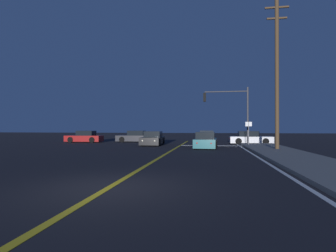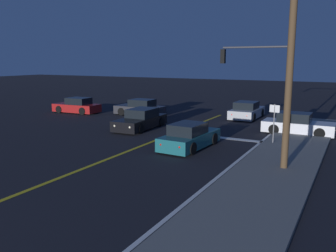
{
  "view_description": "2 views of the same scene",
  "coord_description": "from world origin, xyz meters",
  "px_view_note": "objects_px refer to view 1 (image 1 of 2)",
  "views": [
    {
      "loc": [
        2.8,
        -7.17,
        1.68
      ],
      "look_at": [
        -0.59,
        14.34,
        1.83
      ],
      "focal_mm": 28.59,
      "sensor_mm": 36.0,
      "label": 1
    },
    {
      "loc": [
        10.15,
        -1.64,
        4.6
      ],
      "look_at": [
        0.8,
        15.79,
        0.92
      ],
      "focal_mm": 38.09,
      "sensor_mm": 36.0,
      "label": 2
    }
  ],
  "objects_px": {
    "car_parked_curb_silver": "(207,137)",
    "utility_pole_right": "(277,72)",
    "car_lead_oncoming_black": "(153,139)",
    "traffic_signal_near_right": "(231,106)",
    "street_sign_corner": "(249,129)",
    "car_mid_block_teal": "(206,141)",
    "car_far_approaching_red": "(85,137)",
    "car_side_waiting_charcoal": "(135,137)",
    "car_distant_tail_white": "(250,138)"
  },
  "relations": [
    {
      "from": "car_side_waiting_charcoal",
      "to": "traffic_signal_near_right",
      "type": "distance_m",
      "value": 11.78
    },
    {
      "from": "car_mid_block_teal",
      "to": "car_parked_curb_silver",
      "type": "distance_m",
      "value": 11.02
    },
    {
      "from": "car_parked_curb_silver",
      "to": "traffic_signal_near_right",
      "type": "xyz_separation_m",
      "value": [
        2.52,
        -5.57,
        3.31
      ]
    },
    {
      "from": "car_distant_tail_white",
      "to": "utility_pole_right",
      "type": "bearing_deg",
      "value": 4.59
    },
    {
      "from": "car_mid_block_teal",
      "to": "car_side_waiting_charcoal",
      "type": "height_order",
      "value": "same"
    },
    {
      "from": "car_mid_block_teal",
      "to": "car_lead_oncoming_black",
      "type": "height_order",
      "value": "same"
    },
    {
      "from": "car_lead_oncoming_black",
      "to": "car_side_waiting_charcoal",
      "type": "height_order",
      "value": "same"
    },
    {
      "from": "car_parked_curb_silver",
      "to": "street_sign_corner",
      "type": "distance_m",
      "value": 9.26
    },
    {
      "from": "utility_pole_right",
      "to": "street_sign_corner",
      "type": "relative_size",
      "value": 4.9
    },
    {
      "from": "car_parked_curb_silver",
      "to": "utility_pole_right",
      "type": "relative_size",
      "value": 0.38
    },
    {
      "from": "car_distant_tail_white",
      "to": "utility_pole_right",
      "type": "height_order",
      "value": "utility_pole_right"
    },
    {
      "from": "car_mid_block_teal",
      "to": "car_distant_tail_white",
      "type": "distance_m",
      "value": 7.87
    },
    {
      "from": "car_parked_curb_silver",
      "to": "car_lead_oncoming_black",
      "type": "bearing_deg",
      "value": -123.99
    },
    {
      "from": "car_side_waiting_charcoal",
      "to": "street_sign_corner",
      "type": "height_order",
      "value": "street_sign_corner"
    },
    {
      "from": "car_mid_block_teal",
      "to": "car_far_approaching_red",
      "type": "xyz_separation_m",
      "value": [
        -14.07,
        6.88,
        -0.0
      ]
    },
    {
      "from": "car_side_waiting_charcoal",
      "to": "traffic_signal_near_right",
      "type": "height_order",
      "value": "traffic_signal_near_right"
    },
    {
      "from": "car_mid_block_teal",
      "to": "traffic_signal_near_right",
      "type": "distance_m",
      "value": 6.83
    },
    {
      "from": "car_mid_block_teal",
      "to": "utility_pole_right",
      "type": "distance_m",
      "value": 7.56
    },
    {
      "from": "traffic_signal_near_right",
      "to": "car_side_waiting_charcoal",
      "type": "bearing_deg",
      "value": -15.12
    },
    {
      "from": "car_distant_tail_white",
      "to": "street_sign_corner",
      "type": "height_order",
      "value": "street_sign_corner"
    },
    {
      "from": "street_sign_corner",
      "to": "car_side_waiting_charcoal",
      "type": "bearing_deg",
      "value": 154.85
    },
    {
      "from": "car_distant_tail_white",
      "to": "traffic_signal_near_right",
      "type": "bearing_deg",
      "value": -63.3
    },
    {
      "from": "car_parked_curb_silver",
      "to": "car_side_waiting_charcoal",
      "type": "bearing_deg",
      "value": -162.85
    },
    {
      "from": "car_mid_block_teal",
      "to": "traffic_signal_near_right",
      "type": "height_order",
      "value": "traffic_signal_near_right"
    },
    {
      "from": "car_lead_oncoming_black",
      "to": "traffic_signal_near_right",
      "type": "height_order",
      "value": "traffic_signal_near_right"
    },
    {
      "from": "car_side_waiting_charcoal",
      "to": "car_far_approaching_red",
      "type": "distance_m",
      "value": 5.82
    },
    {
      "from": "car_mid_block_teal",
      "to": "street_sign_corner",
      "type": "xyz_separation_m",
      "value": [
        3.79,
        2.65,
        0.95
      ]
    },
    {
      "from": "car_parked_curb_silver",
      "to": "car_side_waiting_charcoal",
      "type": "distance_m",
      "value": 8.79
    },
    {
      "from": "traffic_signal_near_right",
      "to": "car_distant_tail_white",
      "type": "bearing_deg",
      "value": -152.86
    },
    {
      "from": "car_parked_curb_silver",
      "to": "car_far_approaching_red",
      "type": "xyz_separation_m",
      "value": [
        -14.01,
        -4.14,
        -0.0
      ]
    },
    {
      "from": "street_sign_corner",
      "to": "car_far_approaching_red",
      "type": "bearing_deg",
      "value": 166.69
    },
    {
      "from": "car_parked_curb_silver",
      "to": "car_far_approaching_red",
      "type": "relative_size",
      "value": 1.01
    },
    {
      "from": "car_mid_block_teal",
      "to": "street_sign_corner",
      "type": "relative_size",
      "value": 1.89
    },
    {
      "from": "car_far_approaching_red",
      "to": "traffic_signal_near_right",
      "type": "distance_m",
      "value": 16.93
    },
    {
      "from": "street_sign_corner",
      "to": "car_parked_curb_silver",
      "type": "bearing_deg",
      "value": 114.72
    },
    {
      "from": "car_side_waiting_charcoal",
      "to": "street_sign_corner",
      "type": "distance_m",
      "value": 13.56
    },
    {
      "from": "car_mid_block_teal",
      "to": "traffic_signal_near_right",
      "type": "relative_size",
      "value": 0.74
    },
    {
      "from": "car_lead_oncoming_black",
      "to": "street_sign_corner",
      "type": "bearing_deg",
      "value": 172.88
    },
    {
      "from": "car_mid_block_teal",
      "to": "utility_pole_right",
      "type": "xyz_separation_m",
      "value": [
        5.19,
        -1.79,
        5.19
      ]
    },
    {
      "from": "car_lead_oncoming_black",
      "to": "utility_pole_right",
      "type": "relative_size",
      "value": 0.42
    },
    {
      "from": "car_mid_block_teal",
      "to": "car_distant_tail_white",
      "type": "bearing_deg",
      "value": 58.25
    },
    {
      "from": "utility_pole_right",
      "to": "car_side_waiting_charcoal",
      "type": "bearing_deg",
      "value": 143.26
    },
    {
      "from": "car_distant_tail_white",
      "to": "car_parked_curb_silver",
      "type": "relative_size",
      "value": 1.02
    },
    {
      "from": "car_distant_tail_white",
      "to": "car_side_waiting_charcoal",
      "type": "distance_m",
      "value": 13.06
    },
    {
      "from": "traffic_signal_near_right",
      "to": "utility_pole_right",
      "type": "distance_m",
      "value": 7.96
    },
    {
      "from": "car_lead_oncoming_black",
      "to": "car_far_approaching_red",
      "type": "bearing_deg",
      "value": -24.27
    },
    {
      "from": "car_lead_oncoming_black",
      "to": "car_parked_curb_silver",
      "type": "height_order",
      "value": "same"
    },
    {
      "from": "car_distant_tail_white",
      "to": "car_far_approaching_red",
      "type": "relative_size",
      "value": 1.03
    },
    {
      "from": "car_parked_curb_silver",
      "to": "utility_pole_right",
      "type": "bearing_deg",
      "value": -67.9
    },
    {
      "from": "car_far_approaching_red",
      "to": "traffic_signal_near_right",
      "type": "height_order",
      "value": "traffic_signal_near_right"
    }
  ]
}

